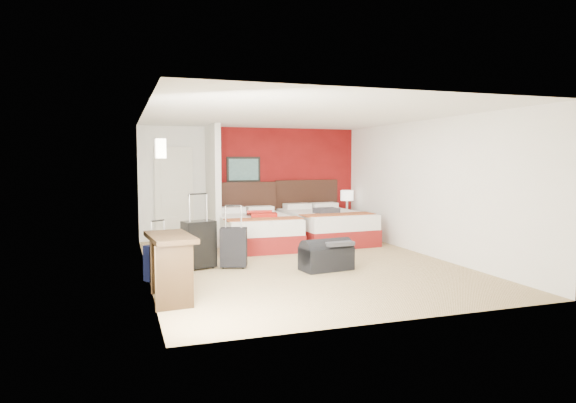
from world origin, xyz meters
name	(u,v)px	position (x,y,z in m)	size (l,w,h in m)	color
ground	(299,264)	(0.00, 0.00, 0.00)	(6.50, 6.50, 0.00)	tan
room_walls	(203,187)	(-1.40, 1.42, 1.26)	(5.02, 6.52, 2.50)	white
red_accent_panel	(283,182)	(0.75, 3.23, 1.25)	(3.50, 0.04, 2.50)	maroon
partition_wall	(213,184)	(-1.00, 2.61, 1.25)	(0.12, 1.20, 2.50)	silver
entry_door	(174,194)	(-1.75, 3.20, 1.02)	(0.82, 0.06, 2.05)	silver
bed_left	(255,231)	(-0.26, 1.92, 0.31)	(1.46, 2.08, 0.62)	white
bed_right	(325,227)	(1.33, 2.05, 0.32)	(1.51, 2.16, 0.65)	white
red_suitcase_open	(261,214)	(-0.16, 1.82, 0.67)	(0.51, 0.70, 0.09)	#A6160E
jacket_bundle	(326,211)	(1.23, 1.75, 0.70)	(0.47, 0.38, 0.11)	#3A3A3F
nightstand	(347,224)	(2.21, 2.82, 0.26)	(0.37, 0.37, 0.52)	black
table_lamp	(347,202)	(2.21, 2.82, 0.78)	(0.30, 0.30, 0.53)	white
suitcase_black	(199,246)	(-1.68, 0.14, 0.37)	(0.50, 0.31, 0.75)	black
suitcase_charcoal	(234,249)	(-1.13, 0.04, 0.31)	(0.42, 0.26, 0.63)	black
suitcase_navy	(159,264)	(-2.37, -0.56, 0.26)	(0.37, 0.23, 0.51)	black
duffel_bag	(326,257)	(0.24, -0.60, 0.21)	(0.81, 0.43, 0.41)	black
jacket_draped	(336,243)	(0.39, -0.65, 0.44)	(0.47, 0.39, 0.06)	#39393E
desk	(171,268)	(-2.30, -1.62, 0.42)	(0.50, 1.00, 0.83)	black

